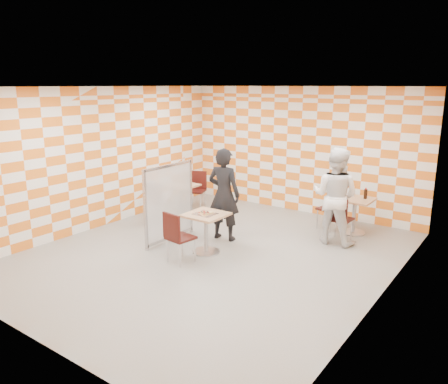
# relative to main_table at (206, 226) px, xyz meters

# --- Properties ---
(room_shell) EXTENTS (7.00, 7.00, 7.00)m
(room_shell) POSITION_rel_main_table_xyz_m (0.15, 0.56, 0.99)
(room_shell) COLOR gray
(room_shell) RESTS_ON ground
(main_table) EXTENTS (0.70, 0.70, 0.75)m
(main_table) POSITION_rel_main_table_xyz_m (0.00, 0.00, 0.00)
(main_table) COLOR tan
(main_table) RESTS_ON ground
(second_table) EXTENTS (0.70, 0.70, 0.75)m
(second_table) POSITION_rel_main_table_xyz_m (1.84, 2.66, 0.00)
(second_table) COLOR tan
(second_table) RESTS_ON ground
(empty_table) EXTENTS (0.70, 0.70, 0.75)m
(empty_table) POSITION_rel_main_table_xyz_m (-1.93, 1.52, 0.00)
(empty_table) COLOR tan
(empty_table) RESTS_ON ground
(chair_main_front) EXTENTS (0.48, 0.49, 0.92)m
(chair_main_front) POSITION_rel_main_table_xyz_m (-0.10, -0.70, 0.04)
(chair_main_front) COLOR #340D0A
(chair_main_front) RESTS_ON ground
(chair_second_front) EXTENTS (0.44, 0.45, 0.92)m
(chair_second_front) POSITION_rel_main_table_xyz_m (1.77, 1.94, 0.04)
(chair_second_front) COLOR #340D0A
(chair_second_front) RESTS_ON ground
(chair_second_side) EXTENTS (0.51, 0.50, 0.92)m
(chair_second_side) POSITION_rel_main_table_xyz_m (1.40, 2.59, 0.04)
(chair_second_side) COLOR #340D0A
(chair_second_side) RESTS_ON ground
(chair_empty_near) EXTENTS (0.50, 0.50, 0.92)m
(chair_empty_near) POSITION_rel_main_table_xyz_m (-2.03, 0.80, 0.04)
(chair_empty_near) COLOR #340D0A
(chair_empty_near) RESTS_ON ground
(chair_empty_far) EXTENTS (0.54, 0.54, 0.92)m
(chair_empty_far) POSITION_rel_main_table_xyz_m (-2.06, 2.29, 0.04)
(chair_empty_far) COLOR #340D0A
(chair_empty_far) RESTS_ON ground
(partition) EXTENTS (0.08, 1.38, 1.55)m
(partition) POSITION_rel_main_table_xyz_m (-0.97, 0.08, 0.28)
(partition) COLOR white
(partition) RESTS_ON ground
(man_dark) EXTENTS (0.73, 0.53, 1.85)m
(man_dark) POSITION_rel_main_table_xyz_m (-0.17, 0.80, 0.41)
(man_dark) COLOR black
(man_dark) RESTS_ON ground
(man_white) EXTENTS (0.93, 0.73, 1.88)m
(man_white) POSITION_rel_main_table_xyz_m (1.69, 1.89, 0.43)
(man_white) COLOR white
(man_white) RESTS_ON ground
(pizza_on_foil) EXTENTS (0.40, 0.40, 0.04)m
(pizza_on_foil) POSITION_rel_main_table_xyz_m (-0.00, -0.02, 0.26)
(pizza_on_foil) COLOR silver
(pizza_on_foil) RESTS_ON main_table
(sport_bottle) EXTENTS (0.06, 0.06, 0.20)m
(sport_bottle) POSITION_rel_main_table_xyz_m (1.72, 2.81, 0.33)
(sport_bottle) COLOR white
(sport_bottle) RESTS_ON second_table
(soda_bottle) EXTENTS (0.07, 0.07, 0.23)m
(soda_bottle) POSITION_rel_main_table_xyz_m (2.01, 2.76, 0.34)
(soda_bottle) COLOR black
(soda_bottle) RESTS_ON second_table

